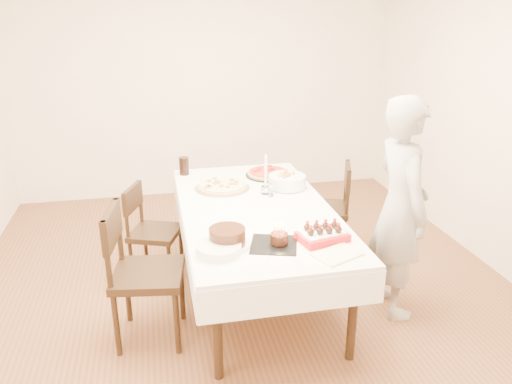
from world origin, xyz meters
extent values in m
plane|color=brown|center=(0.00, 0.00, 0.00)|extent=(5.00, 5.00, 0.00)
cube|color=white|center=(0.00, 2.50, 1.35)|extent=(4.50, 0.04, 2.70)
cube|color=white|center=(0.00, -2.50, 1.35)|extent=(4.50, 0.04, 2.70)
cube|color=white|center=(0.09, 0.03, 0.38)|extent=(1.40, 2.27, 0.75)
imported|color=#BAB6AF|center=(1.08, -0.39, 0.83)|extent=(0.41, 0.62, 1.66)
cylinder|color=beige|center=(-0.10, 0.49, 0.77)|extent=(0.54, 0.54, 0.04)
cylinder|color=red|center=(0.36, 0.76, 0.77)|extent=(0.51, 0.51, 0.04)
cube|color=#B21E1E|center=(0.47, 0.42, 0.75)|extent=(0.28, 0.28, 0.01)
cylinder|color=white|center=(0.45, 0.41, 0.81)|extent=(0.35, 0.35, 0.10)
cylinder|color=white|center=(0.24, 0.31, 0.92)|extent=(0.09, 0.09, 0.34)
cylinder|color=black|center=(-0.39, 0.95, 0.83)|extent=(0.09, 0.09, 0.17)
cylinder|color=#361B0D|center=(-0.22, -0.57, 0.81)|extent=(0.38, 0.38, 0.12)
cube|color=black|center=(0.07, -0.62, 0.75)|extent=(0.37, 0.37, 0.01)
cylinder|color=black|center=(0.11, -0.62, 0.83)|extent=(0.12, 0.12, 0.13)
cube|color=beige|center=(0.43, -0.84, 0.75)|extent=(0.35, 0.30, 0.02)
cylinder|color=white|center=(-0.29, -0.66, 0.78)|extent=(0.30, 0.30, 0.06)
cylinder|color=white|center=(-0.25, -0.53, 0.75)|extent=(0.26, 0.26, 0.01)
camera|label=1|loc=(-0.65, -3.46, 2.22)|focal=35.00mm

